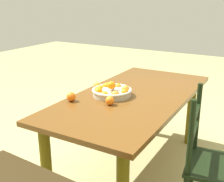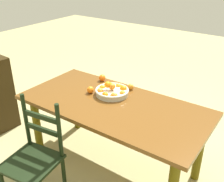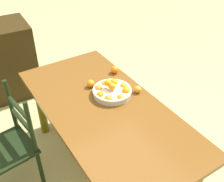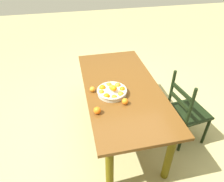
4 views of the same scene
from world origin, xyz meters
The scene contains 7 objects.
ground_plane centered at (0.00, 0.00, 0.00)m, with size 12.00×12.00×0.00m, color tan.
dining_table centered at (0.00, 0.00, 0.64)m, with size 1.81×0.87×0.74m.
chair_near_window centered at (0.29, 0.75, 0.45)m, with size 0.47×0.47×0.96m.
fruit_bowl centered at (0.12, -0.14, 0.78)m, with size 0.34×0.34×0.14m.
orange_loose_0 centered at (0.32, -0.05, 0.78)m, with size 0.07×0.07×0.07m, color orange.
orange_loose_1 centered at (0.02, -0.35, 0.78)m, with size 0.06×0.06×0.06m, color orange.
orange_loose_2 centered at (0.40, -0.36, 0.78)m, with size 0.07×0.07×0.07m, color orange.
Camera 2 is at (-1.27, 1.83, 1.99)m, focal length 43.01 mm.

